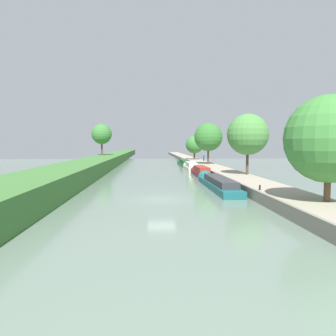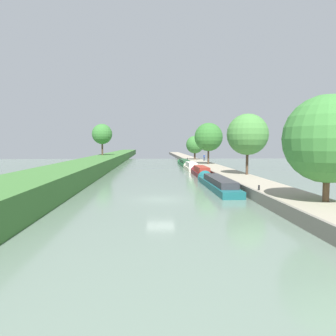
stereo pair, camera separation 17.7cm
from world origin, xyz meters
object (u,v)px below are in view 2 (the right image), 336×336
object	(u,v)px
mooring_bollard_near	(259,188)
mooring_bollard_far	(188,159)
narrowboat_cream	(191,167)
person_walking	(204,157)
narrowboat_teal	(216,183)
narrowboat_green	(184,163)
narrowboat_maroon	(200,172)

from	to	relation	value
mooring_bollard_near	mooring_bollard_far	size ratio (longest dim) A/B	1.00
narrowboat_cream	person_walking	size ratio (longest dim) A/B	6.14
narrowboat_cream	mooring_bollard_near	distance (m)	34.35
narrowboat_teal	narrowboat_green	distance (m)	39.07
narrowboat_green	narrowboat_maroon	bearing A→B (deg)	-89.87
narrowboat_cream	mooring_bollard_far	world-z (taller)	narrowboat_cream
narrowboat_teal	narrowboat_cream	world-z (taller)	narrowboat_cream
narrowboat_maroon	narrowboat_green	xyz separation A→B (m)	(-0.06, 24.94, -0.05)
mooring_bollard_near	person_walking	bearing A→B (deg)	86.14
narrowboat_maroon	person_walking	world-z (taller)	person_walking
mooring_bollard_far	person_walking	bearing A→B (deg)	-60.93
mooring_bollard_near	mooring_bollard_far	xyz separation A→B (m)	(0.00, 55.43, 0.00)
narrowboat_cream	narrowboat_green	bearing A→B (deg)	89.68
narrowboat_teal	mooring_bollard_near	xyz separation A→B (m)	(2.05, -8.52, 0.62)
narrowboat_maroon	narrowboat_green	bearing A→B (deg)	90.13
narrowboat_teal	narrowboat_green	xyz separation A→B (m)	(0.31, 39.07, 0.02)
narrowboat_maroon	narrowboat_cream	distance (m)	11.64
narrowboat_teal	narrowboat_green	world-z (taller)	narrowboat_green
mooring_bollard_near	narrowboat_cream	bearing A→B (deg)	93.03
person_walking	mooring_bollard_far	distance (m)	6.90
narrowboat_teal	narrowboat_cream	bearing A→B (deg)	89.48
narrowboat_cream	mooring_bollard_far	xyz separation A→B (m)	(1.82, 21.13, 0.57)
narrowboat_teal	narrowboat_green	size ratio (longest dim) A/B	0.98
narrowboat_green	mooring_bollard_far	distance (m)	8.05
narrowboat_green	mooring_bollard_near	xyz separation A→B (m)	(1.74, -47.60, 0.60)
narrowboat_teal	narrowboat_cream	distance (m)	25.78
narrowboat_green	person_walking	xyz separation A→B (m)	(5.08, 1.84, 1.25)
narrowboat_maroon	narrowboat_teal	bearing A→B (deg)	-91.47
narrowboat_maroon	narrowboat_green	world-z (taller)	narrowboat_maroon
narrowboat_maroon	narrowboat_cream	world-z (taller)	narrowboat_maroon
narrowboat_cream	narrowboat_maroon	bearing A→B (deg)	-89.35
narrowboat_maroon	mooring_bollard_far	bearing A→B (deg)	87.06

